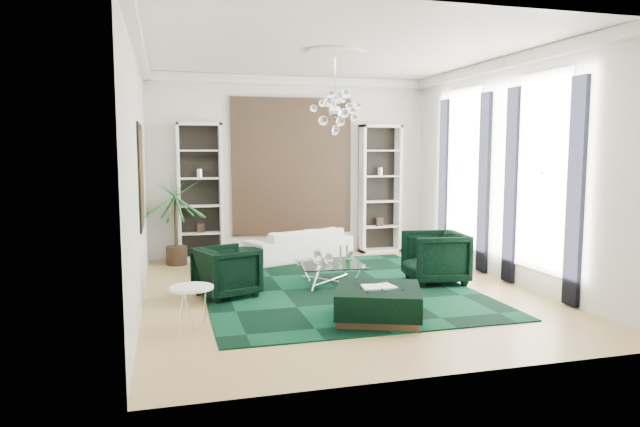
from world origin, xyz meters
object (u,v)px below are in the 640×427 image
object	(u,v)px
ottoman_side	(239,261)
side_table	(192,308)
palm	(175,209)
armchair_right	(435,257)
ottoman_front	(378,304)
sofa	(299,244)
coffee_table	(330,274)
armchair_left	(227,272)

from	to	relation	value
ottoman_side	side_table	size ratio (longest dim) A/B	1.60
palm	armchair_right	bearing A→B (deg)	-33.22
ottoman_front	palm	world-z (taller)	palm
sofa	armchair_right	size ratio (longest dim) A/B	2.28
armchair_right	coffee_table	size ratio (longest dim) A/B	0.91
armchair_left	side_table	xyz separation A→B (m)	(-0.60, -1.50, -0.12)
ottoman_side	armchair_right	bearing A→B (deg)	-30.14
side_table	ottoman_side	bearing A→B (deg)	73.14
ottoman_side	side_table	distance (m)	3.45
armchair_left	sofa	bearing A→B (deg)	-54.47
sofa	armchair_right	world-z (taller)	armchair_right
ottoman_front	side_table	bearing A→B (deg)	174.05
side_table	palm	distance (m)	4.33
sofa	ottoman_front	size ratio (longest dim) A/B	2.02
sofa	coffee_table	bearing A→B (deg)	69.62
armchair_right	side_table	distance (m)	4.37
armchair_right	coffee_table	distance (m)	1.80
armchair_right	palm	bearing A→B (deg)	-116.10
sofa	armchair_left	size ratio (longest dim) A/B	2.59
coffee_table	side_table	bearing A→B (deg)	-141.79
armchair_right	palm	world-z (taller)	palm
side_table	palm	size ratio (longest dim) A/B	0.25
coffee_table	palm	bearing A→B (deg)	135.59
sofa	armchair_right	bearing A→B (deg)	103.06
sofa	ottoman_side	size ratio (longest dim) A/B	2.50
coffee_table	ottoman_front	size ratio (longest dim) A/B	0.97
armchair_left	ottoman_side	world-z (taller)	armchair_left
ottoman_side	coffee_table	bearing A→B (deg)	-47.05
palm	coffee_table	bearing A→B (deg)	-44.41
armchair_left	palm	bearing A→B (deg)	-6.75
ottoman_front	coffee_table	bearing A→B (deg)	91.36
armchair_left	armchair_right	distance (m)	3.50
armchair_left	ottoman_front	size ratio (longest dim) A/B	0.78
sofa	armchair_right	xyz separation A→B (m)	(1.75, -2.65, 0.12)
side_table	palm	bearing A→B (deg)	91.35
armchair_left	ottoman_front	bearing A→B (deg)	-155.22
coffee_table	ottoman_side	distance (m)	1.98
ottoman_side	armchair_left	bearing A→B (deg)	-102.53
coffee_table	palm	xyz separation A→B (m)	(-2.45, 2.40, 0.92)
armchair_right	ottoman_front	bearing A→B (deg)	-37.05
ottoman_side	palm	xyz separation A→B (m)	(-1.10, 0.95, 0.90)
armchair_left	ottoman_side	bearing A→B (deg)	-33.56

